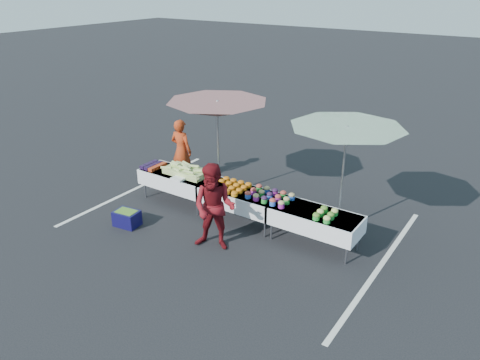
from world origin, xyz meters
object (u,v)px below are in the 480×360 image
Objects in this scene: table_center at (240,197)px; vendor at (181,150)px; storage_bin at (127,218)px; table_right at (315,219)px; umbrella_left at (218,110)px; umbrella_right at (346,136)px; table_left at (178,179)px; customer at (214,207)px.

vendor is (-2.56, 1.05, 0.26)m from table_center.
vendor reaches higher than storage_bin.
table_right is 4.07m from storage_bin.
umbrella_right is (3.15, 0.01, -0.06)m from umbrella_left.
vendor is at bearing 157.76° from table_center.
table_left is 3.60m from table_right.
umbrella_left is 3.15m from umbrella_right.
customer is (-1.60, -1.19, 0.31)m from table_right.
table_center and table_right have the same top height.
umbrella_left is (-1.36, 1.98, 1.31)m from customer.
umbrella_right reaches higher than table_center.
storage_bin is (-2.14, -0.36, -0.72)m from customer.
table_right is at bearing 0.00° from table_left.
table_center is at bearing 180.00° from table_right.
table_center is 2.65m from umbrella_right.
vendor is (-4.36, 1.05, 0.26)m from table_right.
table_right is 1.11× the size of vendor.
storage_bin is at bearing 100.80° from vendor.
table_left is 1.91m from umbrella_left.
table_left is 3.22× the size of storage_bin.
table_left is at bearing 131.45° from customer.
vendor is (-0.76, 1.05, 0.26)m from table_left.
umbrella_left reaches higher than umbrella_right.
table_left is 1.80m from table_center.
table_center is at bearing -158.10° from umbrella_right.
umbrella_left is (1.40, -0.25, 1.36)m from vendor.
vendor is 0.62× the size of umbrella_right.
vendor reaches higher than table_center.
umbrella_right is (4.55, -0.25, 1.30)m from vendor.
umbrella_left reaches higher than storage_bin.
table_right is 2.02m from customer.
table_right is 1.04× the size of customer.
table_left is at bearing 180.00° from table_right.
table_center is 1.04× the size of customer.
umbrella_right is (3.79, 0.80, 1.56)m from table_left.
customer is 0.66× the size of umbrella_right.
storage_bin is (0.62, -2.59, -0.66)m from vendor.
table_left is at bearing 123.44° from vendor.
vendor is 2.75m from storage_bin.
table_left is 1.61m from storage_bin.
table_left is 1.11× the size of vendor.
umbrella_right reaches higher than table_right.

